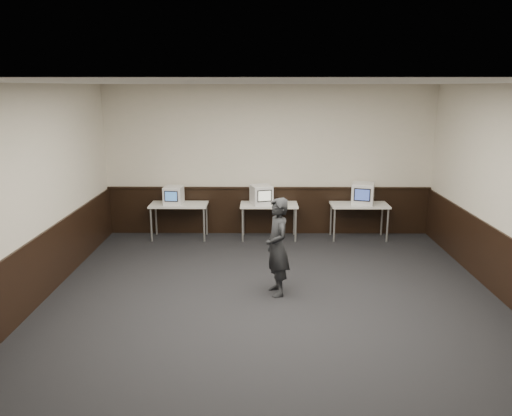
# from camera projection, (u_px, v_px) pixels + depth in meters

# --- Properties ---
(floor) EXTENTS (8.00, 8.00, 0.00)m
(floor) POSITION_uv_depth(u_px,v_px,m) (273.00, 312.00, 7.16)
(floor) COLOR black
(floor) RESTS_ON ground
(ceiling) EXTENTS (8.00, 8.00, 0.00)m
(ceiling) POSITION_uv_depth(u_px,v_px,m) (275.00, 83.00, 6.40)
(ceiling) COLOR white
(ceiling) RESTS_ON back_wall
(back_wall) EXTENTS (7.00, 0.00, 7.00)m
(back_wall) POSITION_uv_depth(u_px,v_px,m) (269.00, 161.00, 10.66)
(back_wall) COLOR silver
(back_wall) RESTS_ON ground
(front_wall) EXTENTS (7.00, 0.00, 7.00)m
(front_wall) POSITION_uv_depth(u_px,v_px,m) (293.00, 362.00, 2.89)
(front_wall) COLOR silver
(front_wall) RESTS_ON ground
(left_wall) EXTENTS (0.00, 8.00, 8.00)m
(left_wall) POSITION_uv_depth(u_px,v_px,m) (18.00, 203.00, 6.80)
(left_wall) COLOR silver
(left_wall) RESTS_ON ground
(wainscot_back) EXTENTS (6.98, 0.04, 1.00)m
(wainscot_back) POSITION_uv_depth(u_px,v_px,m) (269.00, 211.00, 10.90)
(wainscot_back) COLOR black
(wainscot_back) RESTS_ON back_wall
(wainscot_left) EXTENTS (0.04, 7.98, 1.00)m
(wainscot_left) POSITION_uv_depth(u_px,v_px,m) (28.00, 279.00, 7.06)
(wainscot_left) COLOR black
(wainscot_left) RESTS_ON left_wall
(wainscot_rail) EXTENTS (6.98, 0.06, 0.04)m
(wainscot_rail) POSITION_uv_depth(u_px,v_px,m) (269.00, 188.00, 10.76)
(wainscot_rail) COLOR black
(wainscot_rail) RESTS_ON wainscot_back
(desk_left) EXTENTS (1.20, 0.60, 0.75)m
(desk_left) POSITION_uv_depth(u_px,v_px,m) (179.00, 207.00, 10.51)
(desk_left) COLOR silver
(desk_left) RESTS_ON ground
(desk_center) EXTENTS (1.20, 0.60, 0.75)m
(desk_center) POSITION_uv_depth(u_px,v_px,m) (269.00, 207.00, 10.49)
(desk_center) COLOR silver
(desk_center) RESTS_ON ground
(desk_right) EXTENTS (1.20, 0.60, 0.75)m
(desk_right) POSITION_uv_depth(u_px,v_px,m) (359.00, 207.00, 10.48)
(desk_right) COLOR silver
(desk_right) RESTS_ON ground
(emac_left) EXTENTS (0.41, 0.43, 0.37)m
(emac_left) POSITION_uv_depth(u_px,v_px,m) (174.00, 195.00, 10.43)
(emac_left) COLOR white
(emac_left) RESTS_ON desk_left
(emac_center) EXTENTS (0.51, 0.53, 0.40)m
(emac_center) POSITION_uv_depth(u_px,v_px,m) (261.00, 195.00, 10.40)
(emac_center) COLOR white
(emac_center) RESTS_ON desk_center
(emac_right) EXTENTS (0.55, 0.57, 0.45)m
(emac_right) POSITION_uv_depth(u_px,v_px,m) (363.00, 194.00, 10.41)
(emac_right) COLOR white
(emac_right) RESTS_ON desk_right
(person) EXTENTS (0.50, 0.63, 1.53)m
(person) POSITION_uv_depth(u_px,v_px,m) (277.00, 247.00, 7.63)
(person) COLOR black
(person) RESTS_ON ground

